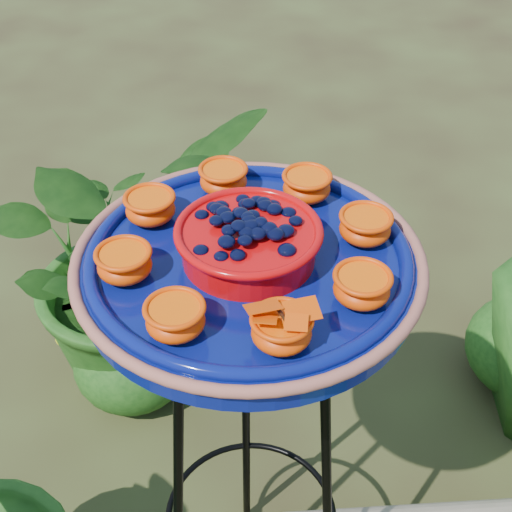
# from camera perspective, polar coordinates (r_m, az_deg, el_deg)

# --- Properties ---
(tripod_stand) EXTENTS (0.40, 0.40, 0.95)m
(tripod_stand) POSITION_cam_1_polar(r_m,az_deg,el_deg) (1.31, -0.46, -14.41)
(tripod_stand) COLOR black
(tripod_stand) RESTS_ON ground
(feeder_dish) EXTENTS (0.56, 0.56, 0.11)m
(feeder_dish) POSITION_cam_1_polar(r_m,az_deg,el_deg) (1.01, -0.58, -0.20)
(feeder_dish) COLOR #081262
(feeder_dish) RESTS_ON tripod_stand
(shrub_back_left) EXTENTS (0.89, 0.93, 0.81)m
(shrub_back_left) POSITION_cam_1_polar(r_m,az_deg,el_deg) (1.98, -10.54, -0.03)
(shrub_back_left) COLOR #174311
(shrub_back_left) RESTS_ON ground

